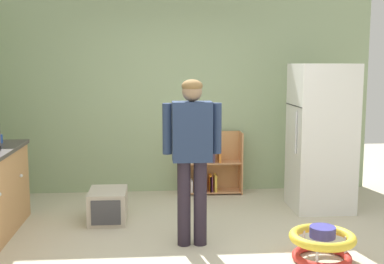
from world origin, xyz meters
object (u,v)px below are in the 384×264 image
object	(u,v)px
baby_walker	(322,244)
refrigerator	(321,137)
standing_person	(192,147)
pet_carrier	(108,206)
bookshelf	(209,167)

from	to	relation	value
baby_walker	refrigerator	bearing A→B (deg)	72.02
standing_person	pet_carrier	world-z (taller)	standing_person
standing_person	pet_carrier	bearing A→B (deg)	137.90
bookshelf	standing_person	distance (m)	2.07
bookshelf	standing_person	size ratio (longest dim) A/B	0.52
baby_walker	pet_carrier	world-z (taller)	pet_carrier
refrigerator	standing_person	bearing A→B (deg)	-146.45
bookshelf	standing_person	world-z (taller)	standing_person
bookshelf	baby_walker	size ratio (longest dim) A/B	1.41
bookshelf	standing_person	bearing A→B (deg)	-101.33
baby_walker	pet_carrier	size ratio (longest dim) A/B	1.09
refrigerator	bookshelf	world-z (taller)	refrigerator
bookshelf	baby_walker	world-z (taller)	bookshelf
refrigerator	standing_person	distance (m)	2.00
bookshelf	refrigerator	bearing A→B (deg)	-33.11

